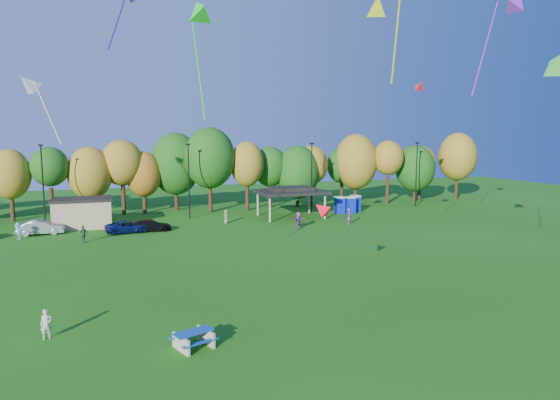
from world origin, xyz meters
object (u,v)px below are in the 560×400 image
object	(u,v)px
picnic_table	(194,338)
kite_flyer	(46,324)
porta_potties	(348,204)
car_b	(41,228)
car_d	(150,225)
car_c	(128,227)

from	to	relation	value
picnic_table	kite_flyer	distance (m)	7.57
porta_potties	picnic_table	distance (m)	43.83
picnic_table	car_b	xyz separation A→B (m)	(-10.29, 32.41, 0.26)
kite_flyer	porta_potties	bearing A→B (deg)	37.90
car_b	car_d	size ratio (longest dim) A/B	1.02
picnic_table	kite_flyer	world-z (taller)	kite_flyer
car_c	car_d	xyz separation A→B (m)	(2.27, 0.08, -0.00)
picnic_table	kite_flyer	size ratio (longest dim) A/B	1.52
porta_potties	car_c	world-z (taller)	porta_potties
kite_flyer	car_b	distance (m)	29.21
porta_potties	car_d	xyz separation A→B (m)	(-25.57, -4.68, -0.47)
picnic_table	car_b	distance (m)	34.00
car_c	picnic_table	bearing A→B (deg)	175.17
car_b	car_c	distance (m)	8.62
car_c	car_d	bearing A→B (deg)	-96.21
porta_potties	car_d	bearing A→B (deg)	-169.62
porta_potties	picnic_table	xyz separation A→B (m)	(-25.96, -35.31, -0.63)
car_b	car_c	size ratio (longest dim) A/B	0.97
porta_potties	car_d	size ratio (longest dim) A/B	0.86
car_d	kite_flyer	bearing A→B (deg)	163.47
car_b	car_c	xyz separation A→B (m)	(8.41, -1.87, -0.10)
porta_potties	car_d	world-z (taller)	porta_potties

